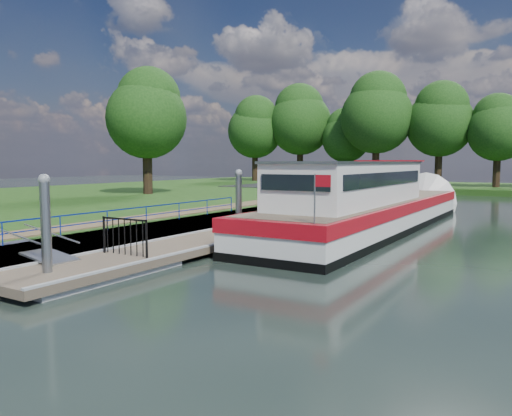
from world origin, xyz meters
The scene contains 16 objects.
ground centered at (0.00, 0.00, 0.00)m, with size 160.00×160.00×0.00m, color black.
riverbank centered at (-18.00, 15.00, 0.39)m, with size 32.00×90.00×0.78m, color #1C3F12.
bank_edge centered at (-2.55, 15.00, 0.39)m, with size 1.10×90.00×0.78m, color #473D2D.
footpath centered at (-4.40, 8.00, 0.80)m, with size 1.60×40.00×0.05m, color brown.
carpark centered at (-11.00, 38.00, 0.81)m, with size 14.00×12.00×0.06m, color black.
blue_fence centered at (-2.75, 3.00, 1.31)m, with size 0.04×18.04×0.72m.
pontoon centered at (0.00, 13.00, 0.18)m, with size 2.50×30.00×0.56m.
mooring_piles centered at (0.00, 13.00, 1.28)m, with size 0.30×27.30×3.55m.
gangway centered at (-1.85, 0.50, 0.63)m, with size 2.58×1.00×0.92m.
gate_panel centered at (0.00, 2.20, 1.15)m, with size 1.85×0.05×1.15m.
barge centered at (3.60, 14.94, 1.09)m, with size 4.36×21.15×4.78m.
horizon_trees centered at (-1.61, 48.68, 7.95)m, with size 54.38×10.03×12.87m.
bank_tree_a centered at (-15.99, 20.08, 7.02)m, with size 6.12×6.12×9.72m.
car_a centered at (-7.00, 35.47, 1.48)m, with size 1.51×3.76×1.28m, color #999999.
car_b centered at (-11.34, 36.81, 1.45)m, with size 1.30×3.72×1.23m, color #999999.
car_c centered at (-13.61, 37.24, 1.36)m, with size 1.48×3.65×1.06m, color #999999.
Camera 1 is at (11.24, -8.52, 3.25)m, focal length 35.00 mm.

